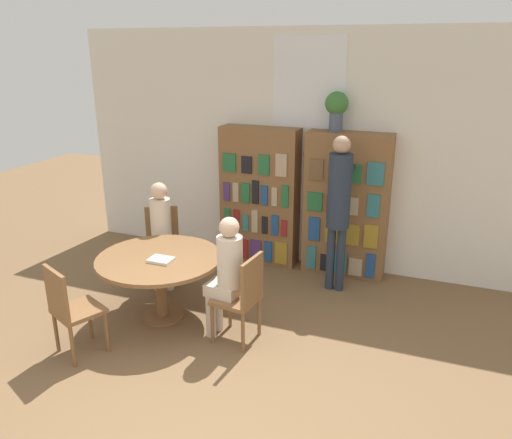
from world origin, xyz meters
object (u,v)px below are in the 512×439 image
object	(u,v)px
chair_left_side	(163,240)
librarian_standing	(339,200)
seated_reader_right	(226,270)
chair_near_camera	(70,307)
chair_far_side	(243,294)
bookshelf_right	(346,206)
reading_table	(160,266)
seated_reader_left	(161,229)
bookshelf_left	(260,196)
flower_vase	(337,107)

from	to	relation	value
chair_left_side	librarian_standing	xyz separation A→B (m)	(2.07, 0.47, 0.61)
seated_reader_right	chair_left_side	bearing A→B (deg)	60.04
chair_near_camera	chair_far_side	bearing A→B (deg)	54.00
bookshelf_right	librarian_standing	bearing A→B (deg)	-89.28
chair_near_camera	seated_reader_right	xyz separation A→B (m)	(1.21, 0.81, 0.21)
bookshelf_right	seated_reader_right	distance (m)	2.07
chair_left_side	librarian_standing	size ratio (longest dim) A/B	0.49
reading_table	seated_reader_left	distance (m)	0.81
bookshelf_left	librarian_standing	distance (m)	1.27
bookshelf_right	chair_far_side	bearing A→B (deg)	-106.93
bookshelf_right	seated_reader_right	bearing A→B (deg)	-111.90
bookshelf_left	chair_far_side	xyz separation A→B (m)	(0.56, -1.93, -0.39)
chair_near_camera	chair_left_side	distance (m)	1.76
reading_table	chair_far_side	size ratio (longest dim) A/B	1.43
bookshelf_right	chair_near_camera	size ratio (longest dim) A/B	1.99
chair_far_side	librarian_standing	xyz separation A→B (m)	(0.60, 1.43, 0.61)
reading_table	chair_far_side	distance (m)	0.99
bookshelf_left	seated_reader_right	size ratio (longest dim) A/B	1.42
bookshelf_left	chair_left_side	size ratio (longest dim) A/B	1.99
chair_near_camera	chair_left_side	xyz separation A→B (m)	(-0.08, 1.76, 0.00)
bookshelf_right	reading_table	xyz separation A→B (m)	(-1.57, -1.83, -0.30)
chair_near_camera	seated_reader_right	size ratio (longest dim) A/B	0.71
bookshelf_left	bookshelf_right	bearing A→B (deg)	-0.01
seated_reader_right	librarian_standing	size ratio (longest dim) A/B	0.69
bookshelf_left	chair_near_camera	bearing A→B (deg)	-106.99
chair_left_side	seated_reader_right	world-z (taller)	seated_reader_right
seated_reader_left	seated_reader_right	distance (m)	1.44
chair_near_camera	bookshelf_left	bearing A→B (deg)	97.34
seated_reader_left	chair_far_side	bearing A→B (deg)	119.97
seated_reader_left	chair_near_camera	bearing A→B (deg)	60.03
flower_vase	chair_left_side	bearing A→B (deg)	-152.60
reading_table	seated_reader_right	distance (m)	0.81
seated_reader_left	bookshelf_right	bearing A→B (deg)	-179.91
bookshelf_left	reading_table	xyz separation A→B (m)	(-0.43, -1.83, -0.30)
reading_table	seated_reader_left	bearing A→B (deg)	119.67
chair_far_side	seated_reader_left	xyz separation A→B (m)	(-1.38, 0.81, 0.22)
bookshelf_left	seated_reader_right	distance (m)	1.96
chair_near_camera	flower_vase	bearing A→B (deg)	81.04
chair_far_side	seated_reader_right	bearing A→B (deg)	90.00
reading_table	bookshelf_right	bearing A→B (deg)	49.29
flower_vase	seated_reader_left	distance (m)	2.52
flower_vase	seated_reader_right	world-z (taller)	flower_vase
flower_vase	seated_reader_left	size ratio (longest dim) A/B	0.37
chair_left_side	seated_reader_left	distance (m)	0.28
bookshelf_right	chair_far_side	xyz separation A→B (m)	(-0.59, -1.93, -0.39)
chair_near_camera	librarian_standing	bearing A→B (deg)	72.61
bookshelf_right	flower_vase	size ratio (longest dim) A/B	3.87
reading_table	librarian_standing	distance (m)	2.12
reading_table	chair_left_side	xyz separation A→B (m)	(-0.49, 0.86, -0.09)
flower_vase	seated_reader_left	world-z (taller)	flower_vase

